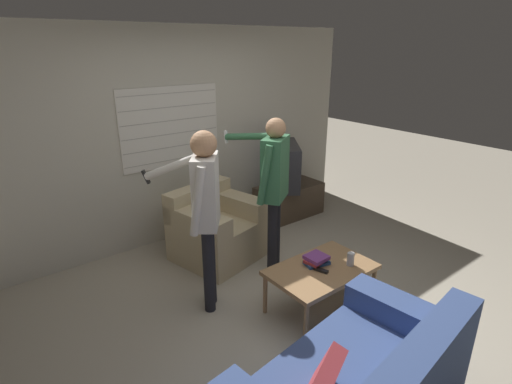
{
  "coord_description": "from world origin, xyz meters",
  "views": [
    {
      "loc": [
        -2.17,
        -2.3,
        2.34
      ],
      "look_at": [
        0.03,
        0.54,
        1.0
      ],
      "focal_mm": 28.0,
      "sensor_mm": 36.0,
      "label": 1
    }
  ],
  "objects": [
    {
      "name": "ground_plane",
      "position": [
        0.0,
        0.0,
        0.0
      ],
      "size": [
        16.0,
        16.0,
        0.0
      ],
      "primitive_type": "plane",
      "color": "#B2A893"
    },
    {
      "name": "wall_back",
      "position": [
        -0.0,
        2.03,
        1.28
      ],
      "size": [
        5.2,
        0.08,
        2.55
      ],
      "color": "#BCB7A8",
      "rests_on": "ground_plane"
    },
    {
      "name": "armchair_beige",
      "position": [
        0.01,
        1.26,
        0.34
      ],
      "size": [
        1.06,
        1.01,
        0.81
      ],
      "rotation": [
        0.0,
        0.0,
        3.38
      ],
      "color": "#C6B289",
      "rests_on": "ground_plane"
    },
    {
      "name": "coffee_table",
      "position": [
        0.22,
        -0.18,
        0.39
      ],
      "size": [
        0.96,
        0.61,
        0.44
      ],
      "color": "#9E754C",
      "rests_on": "ground_plane"
    },
    {
      "name": "tv_stand",
      "position": [
        1.45,
        1.61,
        0.23
      ],
      "size": [
        0.96,
        0.48,
        0.46
      ],
      "color": "#4C3D2D",
      "rests_on": "ground_plane"
    },
    {
      "name": "tv",
      "position": [
        1.45,
        1.61,
        0.76
      ],
      "size": [
        0.65,
        0.79,
        0.6
      ],
      "rotation": [
        0.0,
        0.0,
        4.09
      ],
      "color": "#2D2D33",
      "rests_on": "tv_stand"
    },
    {
      "name": "person_left_standing",
      "position": [
        -0.57,
        0.49,
        1.06
      ],
      "size": [
        0.55,
        0.75,
        1.68
      ],
      "rotation": [
        0.0,
        0.0,
        0.91
      ],
      "color": "black",
      "rests_on": "ground_plane"
    },
    {
      "name": "person_right_standing",
      "position": [
        0.3,
        0.61,
        1.06
      ],
      "size": [
        0.48,
        0.83,
        1.67
      ],
      "rotation": [
        0.0,
        0.0,
        0.6
      ],
      "color": "black",
      "rests_on": "ground_plane"
    },
    {
      "name": "book_stack",
      "position": [
        0.22,
        -0.11,
        0.48
      ],
      "size": [
        0.25,
        0.19,
        0.09
      ],
      "color": "#284C89",
      "rests_on": "coffee_table"
    },
    {
      "name": "soda_can",
      "position": [
        0.46,
        -0.31,
        0.5
      ],
      "size": [
        0.07,
        0.07,
        0.13
      ],
      "color": "silver",
      "rests_on": "coffee_table"
    },
    {
      "name": "spare_remote",
      "position": [
        0.17,
        -0.22,
        0.45
      ],
      "size": [
        0.07,
        0.14,
        0.02
      ],
      "rotation": [
        0.0,
        0.0,
        0.26
      ],
      "color": "black",
      "rests_on": "coffee_table"
    }
  ]
}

